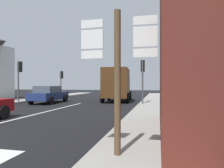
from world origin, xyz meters
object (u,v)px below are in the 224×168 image
object	(u,v)px
sedan_far	(49,94)
traffic_light_far_left	(61,78)
delivery_truck	(117,84)
traffic_light_near_right	(143,72)
traffic_light_near_left	(19,72)
route_sign_post	(118,71)

from	to	relation	value
sedan_far	traffic_light_far_left	size ratio (longest dim) A/B	1.32
sedan_far	traffic_light_far_left	distance (m)	7.74
sedan_far	delivery_truck	distance (m)	6.18
traffic_light_near_right	sedan_far	bearing A→B (deg)	-179.49
traffic_light_near_right	traffic_light_near_left	distance (m)	10.51
traffic_light_near_right	traffic_light_near_left	size ratio (longest dim) A/B	0.98
delivery_truck	traffic_light_near_left	size ratio (longest dim) A/B	1.44
delivery_truck	traffic_light_near_right	world-z (taller)	traffic_light_near_right
delivery_truck	traffic_light_near_left	xyz separation A→B (m)	(-7.88, -3.41, 1.00)
route_sign_post	traffic_light_far_left	distance (m)	21.69
traffic_light_far_left	traffic_light_near_left	size ratio (longest dim) A/B	0.90
route_sign_post	traffic_light_far_left	bearing A→B (deg)	120.03
route_sign_post	traffic_light_far_left	xyz separation A→B (m)	(-10.85, 18.77, 0.48)
sedan_far	route_sign_post	distance (m)	14.37
delivery_truck	traffic_light_near_left	bearing A→B (deg)	-156.62
route_sign_post	traffic_light_far_left	size ratio (longest dim) A/B	0.99
delivery_truck	traffic_light_far_left	size ratio (longest dim) A/B	1.60
sedan_far	route_sign_post	xyz separation A→B (m)	(8.39, -11.61, 1.15)
sedan_far	traffic_light_far_left	world-z (taller)	traffic_light_far_left
delivery_truck	route_sign_post	world-z (taller)	route_sign_post
route_sign_post	traffic_light_near_right	world-z (taller)	traffic_light_near_right
delivery_truck	traffic_light_near_right	xyz separation A→B (m)	(2.61, -2.75, 0.94)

